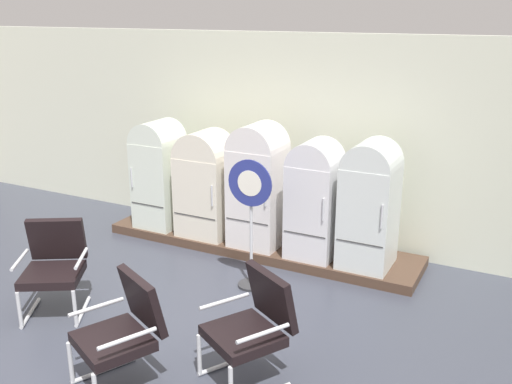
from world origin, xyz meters
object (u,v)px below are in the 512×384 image
Objects in this scene: refrigerator_2 at (258,182)px; sign_stand at (251,221)px; refrigerator_0 at (159,171)px; refrigerator_4 at (370,201)px; refrigerator_1 at (206,181)px; armchair_right at (253,323)px; armchair_left at (54,263)px; armchair_center at (123,328)px; refrigerator_3 at (315,195)px.

refrigerator_2 is 1.03m from sign_stand.
refrigerator_4 is at bearing 0.34° from refrigerator_0.
refrigerator_1 reaches higher than armchair_right.
refrigerator_0 is 3.06m from refrigerator_4.
refrigerator_2 is at bearing 62.57° from armchair_left.
refrigerator_2 is (1.57, -0.00, 0.05)m from refrigerator_0.
refrigerator_4 reaches higher than refrigerator_1.
armchair_left is 1.00× the size of armchair_right.
armchair_left is at bearing 155.24° from armchair_center.
sign_stand is at bearing 118.29° from armchair_right.
refrigerator_2 is at bearing 0.37° from refrigerator_1.
sign_stand is (-1.10, -0.96, -0.12)m from refrigerator_4.
refrigerator_1 is at bearing 179.86° from refrigerator_3.
refrigerator_3 is (1.59, -0.00, 0.03)m from refrigerator_1.
sign_stand reaches higher than armchair_left.
sign_stand is at bearing -113.58° from refrigerator_3.
armchair_center is (-1.21, -3.08, -0.40)m from refrigerator_4.
refrigerator_2 is 1.64× the size of armchair_right.
refrigerator_3 reaches higher than armchair_right.
sign_stand is (1.96, -0.95, -0.11)m from refrigerator_0.
armchair_left and armchair_center have the same top height.
refrigerator_3 is 1.50× the size of armchair_center.
sign_stand reaches higher than armchair_center.
refrigerator_0 is 2.37m from refrigerator_3.
armchair_right is at bearing -96.02° from refrigerator_4.
armchair_center is 2.14m from sign_stand.
refrigerator_0 reaches higher than armchair_right.
refrigerator_4 is (2.28, 0.03, 0.06)m from refrigerator_1.
sign_stand is (1.61, 1.43, 0.28)m from armchair_left.
refrigerator_1 is 1.47× the size of armchair_right.
refrigerator_1 is 0.94× the size of refrigerator_4.
armchair_right is 1.00× the size of armchair_center.
refrigerator_0 is 1.53× the size of armchair_left.
armchair_center is 0.64× the size of sign_stand.
refrigerator_3 reaches higher than armchair_left.
armchair_right is (2.01, -2.49, -0.34)m from refrigerator_1.
refrigerator_0 is 1.53× the size of armchair_center.
refrigerator_2 is (0.80, 0.01, 0.10)m from refrigerator_1.
sign_stand reaches higher than armchair_right.
armchair_right is at bearing -63.95° from refrigerator_2.
armchair_center is at bearing -24.76° from armchair_left.
armchair_left is 1.00× the size of armchair_center.
armchair_right is at bearing 31.38° from armchair_center.
sign_stand is at bearing -25.77° from refrigerator_0.
refrigerator_4 reaches higher than armchair_center.
refrigerator_0 is at bearing -179.66° from refrigerator_4.
refrigerator_3 is at bearing -177.57° from refrigerator_4.
refrigerator_4 is 1.00× the size of sign_stand.
refrigerator_3 is at bearing 66.42° from sign_stand.
refrigerator_2 is at bearing 179.36° from refrigerator_3.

